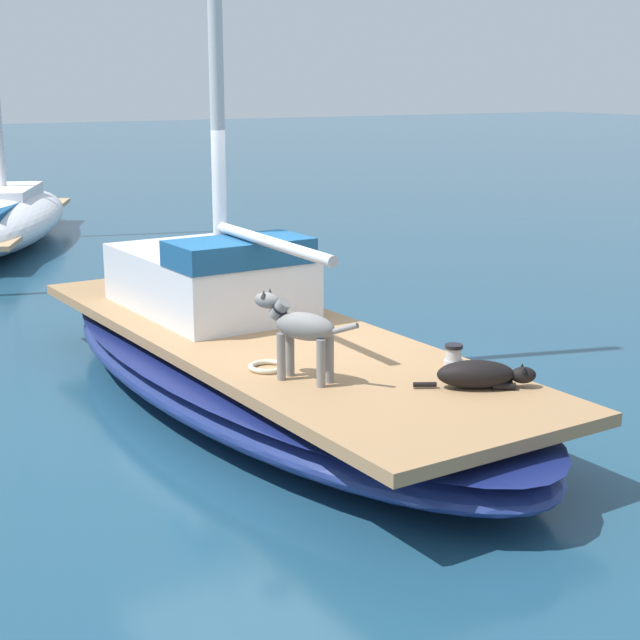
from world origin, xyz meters
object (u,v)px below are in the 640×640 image
Objects in this scene: sailboat_main at (267,367)px; coiled_rope at (268,367)px; dog_grey at (300,329)px; deck_winch at (453,358)px; dog_black at (480,375)px.

sailboat_main is 22.72× the size of coiled_rope.
dog_grey is at bearing -77.21° from coiled_rope.
coiled_rope is at bearing 102.79° from dog_grey.
deck_winch is (0.82, -1.78, 0.42)m from sailboat_main.
sailboat_main is 1.19m from coiled_rope.
dog_grey reaches higher than coiled_rope.
dog_black is at bearing -37.95° from dog_grey.
dog_grey reaches higher than sailboat_main.
coiled_rope is (-0.51, -1.02, 0.35)m from sailboat_main.
sailboat_main is 35.06× the size of deck_winch.
sailboat_main is 2.00m from deck_winch.
coiled_rope reaches higher than sailboat_main.
deck_winch is at bearing -65.37° from sailboat_main.
dog_black reaches higher than deck_winch.
deck_winch is (1.24, -0.36, -0.32)m from dog_grey.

